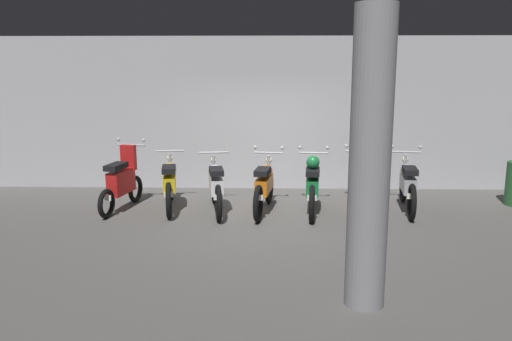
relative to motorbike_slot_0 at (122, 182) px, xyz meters
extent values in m
plane|color=#565451|center=(2.65, -0.51, -0.53)|extent=(80.00, 80.00, 0.00)
cube|color=#ADADB2|center=(2.65, 1.92, 1.10)|extent=(16.00, 0.30, 3.26)
torus|color=black|center=(0.10, 0.52, -0.26)|extent=(0.19, 0.54, 0.53)
torus|color=black|center=(-0.12, -0.60, -0.26)|extent=(0.19, 0.54, 0.53)
cube|color=red|center=(-0.01, -0.04, 0.01)|extent=(0.36, 0.76, 0.44)
cube|color=red|center=(0.06, 0.30, 0.41)|extent=(0.30, 0.17, 0.48)
cube|color=black|center=(-0.04, -0.20, 0.33)|extent=(0.34, 0.56, 0.10)
cylinder|color=#B7BABF|center=(0.09, 0.43, 0.63)|extent=(0.56, 0.14, 0.04)
sphere|color=#B7BABF|center=(-0.17, 0.48, 0.73)|extent=(0.07, 0.07, 0.07)
sphere|color=#B7BABF|center=(0.34, 0.38, 0.73)|extent=(0.07, 0.07, 0.07)
cylinder|color=#B7BABF|center=(0.09, 0.48, 0.16)|extent=(0.08, 0.16, 0.85)
sphere|color=silver|center=(0.09, 0.48, 0.48)|extent=(0.12, 0.12, 0.12)
cube|color=white|center=(-0.12, -0.58, -0.16)|extent=(0.16, 0.04, 0.10)
torus|color=black|center=(0.77, 0.70, -0.20)|extent=(0.19, 0.66, 0.65)
torus|color=black|center=(0.98, -0.58, -0.20)|extent=(0.19, 0.66, 0.65)
cube|color=gold|center=(0.88, 0.06, -0.01)|extent=(0.35, 0.86, 0.28)
ellipsoid|color=gold|center=(0.85, 0.22, 0.21)|extent=(0.33, 0.48, 0.22)
cube|color=black|center=(0.91, -0.12, 0.27)|extent=(0.32, 0.55, 0.10)
cylinder|color=#B7BABF|center=(0.79, 0.60, 0.49)|extent=(0.56, 0.12, 0.04)
cylinder|color=#B7BABF|center=(0.78, 0.65, 0.12)|extent=(0.08, 0.17, 0.65)
sphere|color=silver|center=(0.78, 0.65, 0.34)|extent=(0.12, 0.12, 0.12)
cube|color=white|center=(0.98, -0.55, -0.10)|extent=(0.16, 0.04, 0.10)
torus|color=black|center=(1.65, 0.53, -0.20)|extent=(0.20, 0.66, 0.65)
torus|color=black|center=(1.87, -0.75, -0.20)|extent=(0.20, 0.66, 0.65)
cube|color=silver|center=(1.76, -0.11, -0.01)|extent=(0.36, 0.86, 0.28)
ellipsoid|color=silver|center=(1.74, 0.05, 0.21)|extent=(0.33, 0.48, 0.22)
cube|color=black|center=(1.79, -0.29, 0.27)|extent=(0.32, 0.55, 0.10)
cylinder|color=#B7BABF|center=(1.67, 0.43, 0.49)|extent=(0.56, 0.13, 0.04)
cylinder|color=#B7BABF|center=(1.66, 0.48, 0.12)|extent=(0.08, 0.17, 0.65)
sphere|color=silver|center=(1.66, 0.48, 0.34)|extent=(0.12, 0.12, 0.12)
cube|color=white|center=(1.87, -0.72, -0.10)|extent=(0.16, 0.04, 0.10)
torus|color=black|center=(2.74, 0.53, -0.20)|extent=(0.18, 0.66, 0.65)
torus|color=black|center=(2.55, -0.75, -0.20)|extent=(0.18, 0.66, 0.65)
cube|color=orange|center=(2.65, -0.11, -0.01)|extent=(0.34, 0.86, 0.28)
ellipsoid|color=orange|center=(2.67, 0.04, 0.21)|extent=(0.32, 0.47, 0.22)
cube|color=black|center=(2.62, -0.29, 0.27)|extent=(0.31, 0.55, 0.10)
cylinder|color=#B7BABF|center=(2.73, 0.43, 0.49)|extent=(0.56, 0.12, 0.04)
sphere|color=#B7BABF|center=(2.47, 0.47, 0.59)|extent=(0.07, 0.07, 0.07)
sphere|color=#B7BABF|center=(2.98, 0.39, 0.59)|extent=(0.07, 0.07, 0.07)
cylinder|color=#B7BABF|center=(2.73, 0.48, 0.12)|extent=(0.08, 0.17, 0.65)
sphere|color=silver|center=(2.73, 0.48, 0.34)|extent=(0.12, 0.12, 0.12)
cube|color=white|center=(2.56, -0.73, -0.10)|extent=(0.16, 0.04, 0.10)
torus|color=black|center=(3.59, 0.55, -0.20)|extent=(0.15, 0.66, 0.65)
torus|color=black|center=(3.47, -0.75, -0.20)|extent=(0.15, 0.66, 0.65)
cube|color=#197238|center=(3.53, -0.10, -0.01)|extent=(0.30, 0.85, 0.28)
ellipsoid|color=#197238|center=(3.55, 0.06, 0.21)|extent=(0.30, 0.46, 0.22)
cube|color=black|center=(3.52, -0.28, 0.27)|extent=(0.29, 0.54, 0.10)
cylinder|color=#B7BABF|center=(3.59, 0.44, 0.49)|extent=(0.56, 0.09, 0.04)
sphere|color=#B7BABF|center=(3.33, 0.47, 0.59)|extent=(0.07, 0.07, 0.07)
sphere|color=#B7BABF|center=(3.84, 0.42, 0.59)|extent=(0.07, 0.07, 0.07)
cylinder|color=#B7BABF|center=(3.59, 0.50, 0.12)|extent=(0.07, 0.16, 0.65)
sphere|color=silver|center=(3.59, 0.50, 0.34)|extent=(0.12, 0.12, 0.12)
cube|color=white|center=(3.48, -0.72, -0.10)|extent=(0.16, 0.03, 0.10)
sphere|color=#197238|center=(3.52, -0.28, 0.44)|extent=(0.24, 0.24, 0.24)
torus|color=black|center=(4.52, 0.74, -0.20)|extent=(0.19, 0.66, 0.65)
torus|color=black|center=(4.32, -0.55, -0.20)|extent=(0.19, 0.66, 0.65)
cube|color=orange|center=(4.42, 0.10, -0.01)|extent=(0.35, 0.86, 0.28)
ellipsoid|color=orange|center=(4.44, 0.25, 0.21)|extent=(0.33, 0.48, 0.22)
cube|color=black|center=(4.39, -0.08, 0.27)|extent=(0.32, 0.55, 0.10)
cylinder|color=#B7BABF|center=(4.51, 0.64, 0.49)|extent=(0.56, 0.12, 0.04)
sphere|color=#B7BABF|center=(4.25, 0.68, 0.59)|extent=(0.07, 0.07, 0.07)
sphere|color=#B7BABF|center=(4.76, 0.59, 0.59)|extent=(0.07, 0.07, 0.07)
cylinder|color=#B7BABF|center=(4.51, 0.69, 0.12)|extent=(0.08, 0.17, 0.65)
sphere|color=silver|center=(4.51, 0.69, 0.34)|extent=(0.12, 0.12, 0.12)
cube|color=white|center=(4.32, -0.52, -0.10)|extent=(0.16, 0.04, 0.10)
torus|color=black|center=(5.39, 0.69, -0.20)|extent=(0.18, 0.66, 0.65)
torus|color=black|center=(5.21, -0.59, -0.20)|extent=(0.18, 0.66, 0.65)
cube|color=#9EA0A8|center=(5.30, 0.05, -0.01)|extent=(0.33, 0.85, 0.28)
ellipsoid|color=#9EA0A8|center=(5.33, 0.20, 0.21)|extent=(0.32, 0.47, 0.22)
cube|color=black|center=(5.28, -0.13, 0.27)|extent=(0.31, 0.55, 0.10)
cylinder|color=#B7BABF|center=(5.38, 0.59, 0.49)|extent=(0.56, 0.11, 0.04)
sphere|color=#B7BABF|center=(5.12, 0.63, 0.59)|extent=(0.07, 0.07, 0.07)
sphere|color=#B7BABF|center=(5.64, 0.55, 0.59)|extent=(0.07, 0.07, 0.07)
cylinder|color=#B7BABF|center=(5.39, 0.64, 0.12)|extent=(0.08, 0.17, 0.65)
sphere|color=silver|center=(5.39, 0.64, 0.34)|extent=(0.12, 0.12, 0.12)
cube|color=white|center=(5.22, -0.57, -0.10)|extent=(0.16, 0.03, 0.10)
cylinder|color=gray|center=(3.82, -3.86, 1.10)|extent=(0.45, 0.45, 3.26)
camera|label=1|loc=(2.74, -9.32, 2.10)|focal=36.27mm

